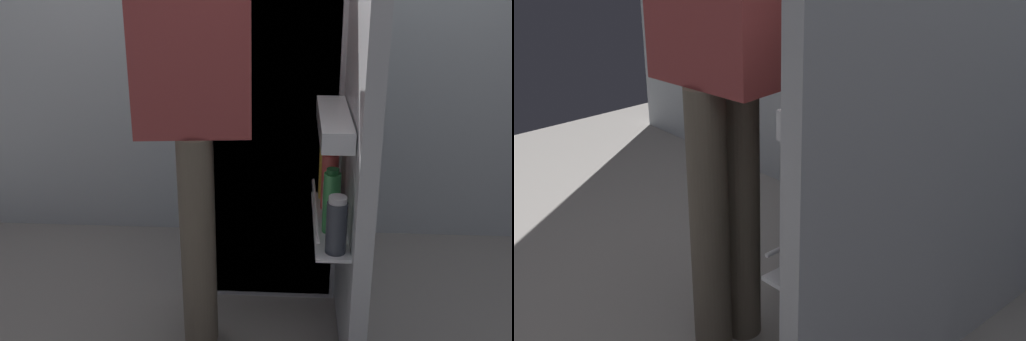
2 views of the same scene
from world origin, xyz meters
TOP-DOWN VIEW (x-y plane):
  - refrigerator at (0.03, 0.51)m, footprint 0.74×1.30m
  - person at (-0.18, -0.12)m, footprint 0.58×0.69m

SIDE VIEW (x-z plane):
  - refrigerator at x=0.03m, z-range 0.00..1.72m
  - person at x=-0.18m, z-range 0.18..1.96m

